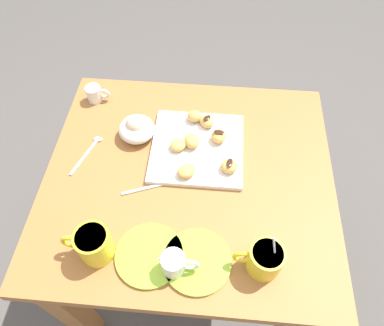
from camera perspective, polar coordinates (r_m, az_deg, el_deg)
ground_plane at (r=1.71m, az=-0.33°, el=-15.25°), size 8.00×8.00×0.00m
dining_table at (r=1.19m, az=-0.46°, el=-5.77°), size 0.86×0.78×0.72m
pastry_plate_square at (r=1.11m, az=0.84°, el=2.45°), size 0.28×0.28×0.02m
coffee_mug_yellow_left at (r=0.91m, az=11.53°, el=-14.85°), size 0.12×0.09×0.13m
coffee_mug_yellow_right at (r=0.93m, az=-15.54°, el=-12.40°), size 0.13×0.09×0.10m
cream_pitcher_white at (r=0.90m, az=-2.88°, el=-15.81°), size 0.10×0.06×0.07m
ice_cream_bowl at (r=1.14m, az=-8.89°, el=5.56°), size 0.11×0.11×0.08m
chocolate_sauce_pitcher at (r=1.28m, az=-15.41°, el=10.77°), size 0.09×0.05×0.06m
saucer_lime_left at (r=0.94m, az=0.81°, el=-15.49°), size 0.18×0.18×0.01m
saucer_lime_right at (r=0.95m, az=-6.88°, el=-14.45°), size 0.18×0.18×0.01m
loose_spoon_near_saucer at (r=1.04m, az=-5.75°, el=-3.65°), size 0.16×0.07×0.01m
loose_spoon_by_plate at (r=1.15m, az=-16.12°, el=2.01°), size 0.07×0.15×0.01m
beignet_0 at (r=1.03m, az=-0.92°, el=-1.31°), size 0.07×0.07×0.03m
beignet_1 at (r=1.11m, az=4.30°, el=4.31°), size 0.05×0.05×0.04m
chocolate_drizzle_1 at (r=1.09m, az=4.36°, el=4.96°), size 0.03×0.02×0.00m
beignet_2 at (r=1.09m, az=0.14°, el=3.57°), size 0.06×0.07×0.04m
beignet_3 at (r=1.09m, az=-2.25°, el=2.94°), size 0.07×0.07×0.03m
beignet_4 at (r=1.15m, az=2.38°, el=6.65°), size 0.07×0.07×0.03m
chocolate_drizzle_4 at (r=1.14m, az=2.41°, el=7.24°), size 0.03×0.03×0.00m
beignet_5 at (r=1.04m, az=5.98°, el=-0.52°), size 0.06×0.06×0.03m
chocolate_drizzle_5 at (r=1.03m, az=6.06°, el=0.03°), size 0.02×0.03×0.00m
beignet_6 at (r=1.16m, az=0.22°, el=7.52°), size 0.06×0.05×0.04m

